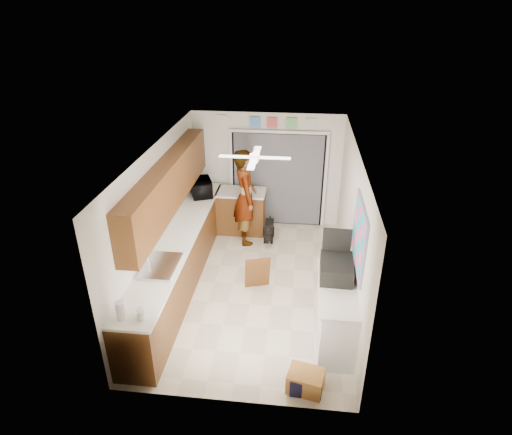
{
  "coord_description": "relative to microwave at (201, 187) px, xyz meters",
  "views": [
    {
      "loc": [
        0.74,
        -6.22,
        4.52
      ],
      "look_at": [
        0.0,
        0.4,
        1.15
      ],
      "focal_mm": 30.0,
      "sensor_mm": 36.0,
      "label": 1
    }
  ],
  "objects": [
    {
      "name": "peninsula_base",
      "position": [
        0.78,
        0.28,
        -0.66
      ],
      "size": [
        1.0,
        0.6,
        0.9
      ],
      "primitive_type": "cube",
      "color": "brown",
      "rests_on": "floor"
    },
    {
      "name": "abstract_painting",
      "position": [
        2.86,
        -2.72,
        0.54
      ],
      "size": [
        0.03,
        1.15,
        0.95
      ],
      "primitive_type": "cube",
      "color": "#F058A0",
      "rests_on": "wall_right"
    },
    {
      "name": "curtain_panel",
      "position": [
        1.53,
        0.71,
        -0.06
      ],
      "size": [
        1.9,
        0.03,
        2.05
      ],
      "primitive_type": "cube",
      "color": "slate",
      "rests_on": "wall_back"
    },
    {
      "name": "microwave",
      "position": [
        0.0,
        0.0,
        0.0
      ],
      "size": [
        0.61,
        0.71,
        0.33
      ],
      "primitive_type": "imported",
      "rotation": [
        0.0,
        0.0,
        1.96
      ],
      "color": "black",
      "rests_on": "left_countertop"
    },
    {
      "name": "left_countertop",
      "position": [
        -0.01,
        -1.72,
        -0.19
      ],
      "size": [
        0.62,
        4.8,
        0.04
      ],
      "primitive_type": "cube",
      "color": "white",
      "rests_on": "left_base_cabinets"
    },
    {
      "name": "back_opening_recess",
      "position": [
        1.53,
        0.75,
        -0.06
      ],
      "size": [
        2.0,
        0.06,
        2.1
      ],
      "primitive_type": "cube",
      "color": "black",
      "rests_on": "wall_back"
    },
    {
      "name": "cardboard_box",
      "position": [
        2.22,
        -3.92,
        -0.96
      ],
      "size": [
        0.52,
        0.43,
        0.28
      ],
      "primitive_type": "cube",
      "rotation": [
        0.0,
        0.0,
        -0.22
      ],
      "color": "#C3843D",
      "rests_on": "floor"
    },
    {
      "name": "sink_basin",
      "position": [
        -0.01,
        -2.72,
        -0.15
      ],
      "size": [
        0.5,
        0.76,
        0.06
      ],
      "primitive_type": "cube",
      "color": "silver",
      "rests_on": "left_countertop"
    },
    {
      "name": "floor",
      "position": [
        1.28,
        -1.72,
        -1.11
      ],
      "size": [
        5.0,
        5.0,
        0.0
      ],
      "primitive_type": "plane",
      "color": "beige",
      "rests_on": "ground"
    },
    {
      "name": "peninsula_top",
      "position": [
        0.78,
        0.28,
        -0.19
      ],
      "size": [
        1.04,
        0.64,
        0.04
      ],
      "primitive_type": "cube",
      "color": "white",
      "rests_on": "peninsula_base"
    },
    {
      "name": "ceiling_fan",
      "position": [
        1.28,
        -1.52,
        1.21
      ],
      "size": [
        1.14,
        1.14,
        0.24
      ],
      "primitive_type": "cube",
      "color": "white",
      "rests_on": "ceiling"
    },
    {
      "name": "door_trim_right",
      "position": [
        2.55,
        0.72,
        -0.06
      ],
      "size": [
        0.06,
        0.04,
        2.1
      ],
      "primitive_type": "cube",
      "color": "white",
      "rests_on": "wall_back"
    },
    {
      "name": "suitcase",
      "position": [
        2.6,
        -2.67,
        -0.03
      ],
      "size": [
        0.48,
        0.63,
        0.26
      ],
      "primitive_type": "cube",
      "rotation": [
        0.0,
        0.0,
        -0.03
      ],
      "color": "black",
      "rests_on": "right_counter_top"
    },
    {
      "name": "header_frame_2",
      "position": [
        1.38,
        0.75,
        1.19
      ],
      "size": [
        0.22,
        0.02,
        0.22
      ],
      "primitive_type": "cube",
      "color": "#CB4C50",
      "rests_on": "wall_back"
    },
    {
      "name": "upper_cabinets",
      "position": [
        -0.16,
        -1.52,
        0.69
      ],
      "size": [
        0.32,
        4.0,
        0.8
      ],
      "primitive_type": "cube",
      "color": "brown",
      "rests_on": "wall_left"
    },
    {
      "name": "wall_front",
      "position": [
        1.28,
        -4.22,
        0.14
      ],
      "size": [
        3.2,
        0.0,
        3.2
      ],
      "primitive_type": "plane",
      "rotation": [
        -1.57,
        0.0,
        0.0
      ],
      "color": "silver",
      "rests_on": "ground"
    },
    {
      "name": "navy_crate",
      "position": [
        2.23,
        -3.92,
        -0.98
      ],
      "size": [
        0.42,
        0.36,
        0.25
      ],
      "primitive_type": "cube",
      "rotation": [
        0.0,
        0.0,
        -0.06
      ],
      "color": "black",
      "rests_on": "floor"
    },
    {
      "name": "jar_b",
      "position": [
        0.08,
        -3.84,
        -0.11
      ],
      "size": [
        0.11,
        0.11,
        0.12
      ],
      "primitive_type": "cylinder",
      "rotation": [
        0.0,
        0.0,
        -0.41
      ],
      "color": "silver",
      "rests_on": "left_countertop"
    },
    {
      "name": "cabinet_door_panel",
      "position": [
        1.36,
        -1.8,
        -0.78
      ],
      "size": [
        0.46,
        0.28,
        0.64
      ],
      "primitive_type": "cube",
      "rotation": [
        0.21,
        0.0,
        0.29
      ],
      "color": "brown",
      "rests_on": "floor"
    },
    {
      "name": "ceiling",
      "position": [
        1.28,
        -1.72,
        1.39
      ],
      "size": [
        5.0,
        5.0,
        0.0
      ],
      "primitive_type": "plane",
      "rotation": [
        3.14,
        0.0,
        0.0
      ],
      "color": "white",
      "rests_on": "ground"
    },
    {
      "name": "wall_back",
      "position": [
        1.28,
        0.78,
        0.14
      ],
      "size": [
        3.2,
        0.0,
        3.2
      ],
      "primitive_type": "plane",
      "rotation": [
        1.57,
        0.0,
        0.0
      ],
      "color": "silver",
      "rests_on": "ground"
    },
    {
      "name": "suitcase_lid",
      "position": [
        2.6,
        -2.38,
        0.22
      ],
      "size": [
        0.42,
        0.04,
        0.5
      ],
      "primitive_type": "cube",
      "rotation": [
        0.0,
        0.0,
        -0.03
      ],
      "color": "black",
      "rests_on": "suitcase"
    },
    {
      "name": "header_frame_3",
      "position": [
        1.78,
        0.75,
        1.19
      ],
      "size": [
        0.22,
        0.02,
        0.22
      ],
      "primitive_type": "cube",
      "color": "#72BC6B",
      "rests_on": "wall_back"
    },
    {
      "name": "door_trim_left",
      "position": [
        0.51,
        0.72,
        -0.06
      ],
      "size": [
        0.06,
        0.04,
        2.1
      ],
      "primitive_type": "cube",
      "color": "white",
      "rests_on": "wall_back"
    },
    {
      "name": "left_base_cabinets",
      "position": [
        -0.02,
        -1.72,
        -0.66
      ],
      "size": [
        0.6,
        4.8,
        0.9
      ],
      "primitive_type": "cube",
      "color": "brown",
      "rests_on": "floor"
    },
    {
      "name": "header_frame_4",
      "position": [
        2.18,
        0.75,
        1.19
      ],
      "size": [
        0.22,
        0.02,
        0.22
      ],
      "primitive_type": "cube",
      "color": "silver",
      "rests_on": "wall_back"
    },
    {
      "name": "wall_right",
      "position": [
        2.88,
        -1.72,
        0.14
      ],
      "size": [
        0.0,
        5.0,
        5.0
      ],
      "primitive_type": "plane",
      "rotation": [
        1.57,
        0.0,
        -1.57
      ],
      "color": "silver",
      "rests_on": "ground"
    },
    {
      "name": "jar_a",
      "position": [
        0.12,
        -3.9,
        -0.11
      ],
      "size": [
        0.1,
        0.1,
        0.12
      ],
      "primitive_type": "cylinder",
      "rotation": [
        0.0,
        0.0,
        0.27
      ],
      "color": "silver",
      "rests_on": "left_countertop"
    },
    {
      "name": "route66_sign",
      "position": [
        0.33,
        0.75,
        1.19
      ],
      "size": [
        0.22,
        0.02,
        0.26
      ],
      "primitive_type": "cube",
      "color": "silver",
      "rests_on": "wall_back"
    },
    {
      "name": "dog",
      "position": [
        1.42,
        -0.07,
        -0.87
      ],
      "size": [
        0.26,
        0.59,
        0.46
      ],
      "primitive_type": "cube",
      "rotation": [
        0.0,
        0.0,
        0.0
      ],
      "color": "black",
      "rests_on": "floor"
    },
    {
      "name": "door_trim_head",
      "position": [
        1.53,
        0.72,
        1.01
      ],
      "size": [
        2.1,
        0.04,
        0.06
      ],
      "primitive_type": "cube",
      "color": "white",
      "rests_on": "wall_back"
    },
    {
      "name": "faucet",
      "position": [
        -0.2,
        -2.72,
        -0.06
      ],
      "size": [
        0.03,
        0.03,
        0.22
      ],
      "primitive_type": "cylinder",
      "color": "silver",
      "rests_on": "left_countertop"
    },
    {
      "name": "header_frame_1",
      "position": [
        1.03,
        0.75,
        1.19
      ],
      "size": [
        0.22,
        0.02,
        0.22
      ],
      "primitive_type": "cube",
      "color": "#5293DA",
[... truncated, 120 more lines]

